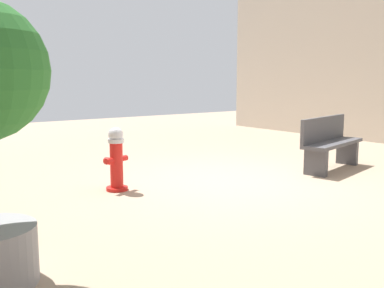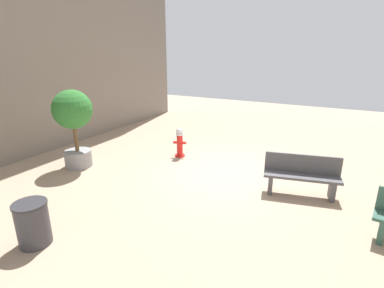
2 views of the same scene
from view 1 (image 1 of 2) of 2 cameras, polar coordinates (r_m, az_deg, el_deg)
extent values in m
plane|color=tan|center=(7.14, 4.91, -4.74)|extent=(23.40, 23.40, 0.00)
cylinder|color=red|center=(6.60, -9.70, -5.72)|extent=(0.32, 0.32, 0.05)
cylinder|color=red|center=(6.52, -9.78, -2.70)|extent=(0.19, 0.19, 0.66)
cylinder|color=silver|center=(6.46, -9.86, 0.43)|extent=(0.24, 0.24, 0.06)
sphere|color=silver|center=(6.45, -9.88, 1.21)|extent=(0.22, 0.22, 0.22)
cylinder|color=red|center=(6.41, -10.68, -2.20)|extent=(0.15, 0.12, 0.08)
cylinder|color=red|center=(6.60, -8.93, -1.84)|extent=(0.15, 0.12, 0.08)
cylinder|color=red|center=(6.62, -10.72, -2.21)|extent=(0.15, 0.17, 0.11)
cube|color=#4C4C51|center=(8.95, 19.50, -1.06)|extent=(0.18, 0.41, 0.45)
cube|color=#4C4C51|center=(7.71, 15.79, -2.34)|extent=(0.18, 0.41, 0.45)
cube|color=#4C4C51|center=(8.29, 17.86, 0.09)|extent=(1.75, 0.80, 0.06)
cube|color=#4C4C51|center=(8.33, 16.74, 1.91)|extent=(1.67, 0.42, 0.44)
camera|label=2|loc=(7.81, 69.94, 15.25)|focal=27.55mm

